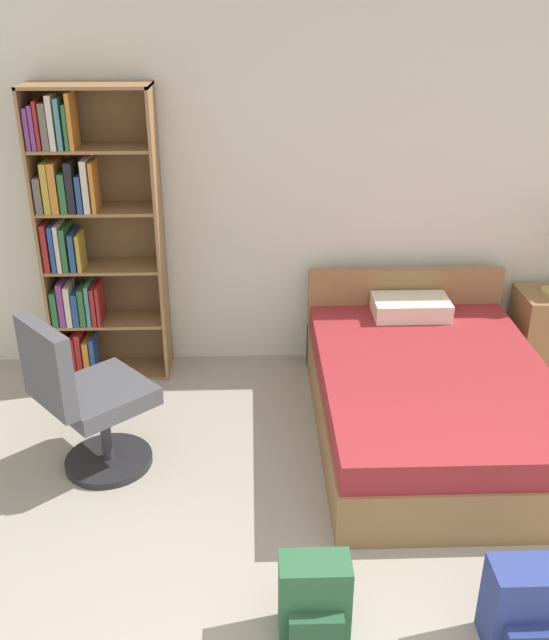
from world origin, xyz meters
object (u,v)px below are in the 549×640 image
object	(u,v)px
bed	(429,394)
backpack_green	(315,600)
bookshelf	(86,240)
office_chair	(86,401)
backpack_blue	(530,609)

from	to	relation	value
bed	backpack_green	xyz separation A→B (m)	(-0.81, -1.49, -0.07)
bookshelf	bed	bearing A→B (deg)	-20.54
office_chair	backpack_blue	bearing A→B (deg)	-31.50
bed	office_chair	bearing A→B (deg)	-169.86
bed	backpack_green	distance (m)	1.70
bed	backpack_blue	bearing A→B (deg)	-88.01
bookshelf	backpack_blue	distance (m)	3.32
office_chair	backpack_green	bearing A→B (deg)	-45.17
bed	office_chair	xyz separation A→B (m)	(-1.95, -0.35, 0.21)
backpack_green	office_chair	bearing A→B (deg)	134.83
office_chair	backpack_blue	distance (m)	2.36
bookshelf	office_chair	xyz separation A→B (m)	(0.18, -1.15, -0.52)
bookshelf	office_chair	distance (m)	1.27
bookshelf	bed	xyz separation A→B (m)	(2.13, -0.80, -0.73)
bed	backpack_blue	size ratio (longest dim) A/B	4.83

